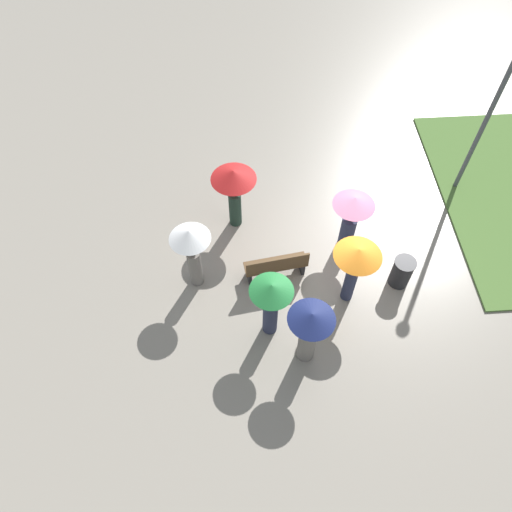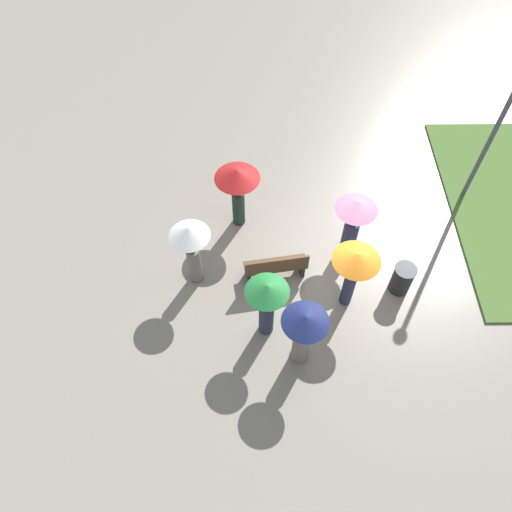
{
  "view_description": "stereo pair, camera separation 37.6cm",
  "coord_description": "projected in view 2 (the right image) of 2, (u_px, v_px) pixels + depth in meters",
  "views": [
    {
      "loc": [
        2.36,
        6.97,
        10.44
      ],
      "look_at": [
        1.91,
        0.18,
        0.64
      ],
      "focal_mm": 35.0,
      "sensor_mm": 36.0,
      "label": 1
    },
    {
      "loc": [
        1.99,
        6.98,
        10.44
      ],
      "look_at": [
        1.91,
        0.18,
        0.64
      ],
      "focal_mm": 35.0,
      "sensor_mm": 36.0,
      "label": 2
    }
  ],
  "objects": [
    {
      "name": "crowd_person_green",
      "position": [
        267.0,
        301.0,
        10.47
      ],
      "size": [
        0.94,
        0.94,
        1.9
      ],
      "rotation": [
        0.0,
        0.0,
        4.04
      ],
      "color": "#282D47",
      "rests_on": "ground_plane"
    },
    {
      "name": "lamp_post",
      "position": [
        509.0,
        103.0,
        11.34
      ],
      "size": [
        0.32,
        0.32,
        4.92
      ],
      "color": "#474C51",
      "rests_on": "ground_plane"
    },
    {
      "name": "park_bench",
      "position": [
        276.0,
        267.0,
        11.98
      ],
      "size": [
        1.57,
        0.64,
        0.9
      ],
      "rotation": [
        0.0,
        0.0,
        0.15
      ],
      "color": "brown",
      "rests_on": "ground_plane"
    },
    {
      "name": "trash_bin",
      "position": [
        402.0,
        279.0,
        11.81
      ],
      "size": [
        0.52,
        0.52,
        0.85
      ],
      "color": "#232326",
      "rests_on": "ground_plane"
    },
    {
      "name": "crowd_person_navy",
      "position": [
        304.0,
        332.0,
        10.15
      ],
      "size": [
        0.98,
        0.98,
        1.88
      ],
      "rotation": [
        0.0,
        0.0,
        5.58
      ],
      "color": "slate",
      "rests_on": "ground_plane"
    },
    {
      "name": "crowd_person_red",
      "position": [
        237.0,
        183.0,
        12.15
      ],
      "size": [
        1.12,
        1.12,
        1.93
      ],
      "rotation": [
        0.0,
        0.0,
        0.39
      ],
      "color": "#1E3328",
      "rests_on": "ground_plane"
    },
    {
      "name": "crowd_person_pink",
      "position": [
        354.0,
        217.0,
        11.86
      ],
      "size": [
        1.02,
        1.02,
        1.77
      ],
      "rotation": [
        0.0,
        0.0,
        0.91
      ],
      "color": "#282D47",
      "rests_on": "ground_plane"
    },
    {
      "name": "crowd_person_white",
      "position": [
        191.0,
        244.0,
        11.16
      ],
      "size": [
        0.93,
        0.93,
        2.01
      ],
      "rotation": [
        0.0,
        0.0,
        0.27
      ],
      "color": "slate",
      "rests_on": "ground_plane"
    },
    {
      "name": "ground_plane",
      "position": [
        331.0,
        264.0,
        12.57
      ],
      "size": [
        90.0,
        90.0,
        0.0
      ],
      "primitive_type": "plane",
      "color": "gray"
    },
    {
      "name": "crowd_person_orange",
      "position": [
        355.0,
        266.0,
        10.75
      ],
      "size": [
        1.06,
        1.06,
        1.94
      ],
      "rotation": [
        0.0,
        0.0,
        2.56
      ],
      "color": "#282D47",
      "rests_on": "ground_plane"
    }
  ]
}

